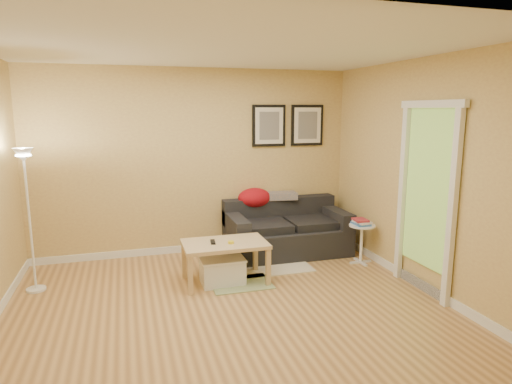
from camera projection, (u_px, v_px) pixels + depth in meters
floor at (229, 309)px, 4.59m from camera, size 4.50×4.50×0.00m
ceiling at (225, 47)px, 4.11m from camera, size 4.50×4.50×0.00m
wall_back at (195, 162)px, 6.24m from camera, size 4.50×0.00×4.50m
wall_front at (307, 243)px, 2.47m from camera, size 4.50×0.00×4.50m
wall_right at (422, 176)px, 4.98m from camera, size 0.00×4.00×4.00m
baseboard_back at (198, 248)px, 6.46m from camera, size 4.50×0.02×0.10m
baseboard_right at (414, 281)px, 5.21m from camera, size 0.02×4.00×0.10m
sofa at (287, 228)px, 6.30m from camera, size 1.70×0.90×0.75m
red_throw at (254, 198)px, 6.43m from camera, size 0.48×0.36×0.28m
plaid_throw at (282, 196)px, 6.54m from camera, size 0.45×0.32×0.10m
framed_print_left at (269, 126)px, 6.42m from camera, size 0.50×0.04×0.60m
framed_print_right at (307, 125)px, 6.59m from camera, size 0.50×0.04×0.60m
area_rug at (260, 265)px, 5.86m from camera, size 1.25×0.85×0.01m
green_runner at (241, 284)px, 5.23m from camera, size 0.70×0.50×0.01m
coffee_table at (225, 262)px, 5.27m from camera, size 1.00×0.62×0.49m
remote_control at (213, 242)px, 5.20m from camera, size 0.07×0.16×0.02m
tape_roll at (231, 242)px, 5.16m from camera, size 0.07×0.07×0.03m
storage_bin at (222, 270)px, 5.23m from camera, size 0.52×0.38×0.32m
side_table at (361, 244)px, 5.91m from camera, size 0.35×0.35×0.53m
book_stack at (361, 222)px, 5.87m from camera, size 0.21×0.26×0.08m
floor_lamp at (30, 225)px, 4.91m from camera, size 0.21×0.21×1.63m
doorway at (425, 202)px, 4.88m from camera, size 0.12×1.01×2.13m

